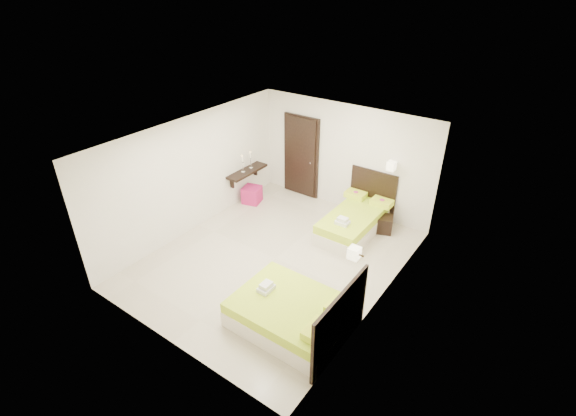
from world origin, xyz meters
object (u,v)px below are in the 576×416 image
Objects in this scene: bed_double at (295,314)px; nightstand at (383,224)px; bed_single at (355,220)px; ottoman at (252,195)px.

bed_double is 4.43× the size of nightstand.
bed_single reaches higher than ottoman.
bed_double is (0.57, -3.20, -0.01)m from bed_single.
nightstand is at bearing 11.50° from ottoman.
bed_single is 3.25m from bed_double.
ottoman is at bearing 170.39° from nightstand.
bed_double reaches higher than nightstand.
bed_double is 4.44× the size of ottoman.
bed_single is 4.52× the size of nightstand.
nightstand is at bearing 35.30° from bed_single.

